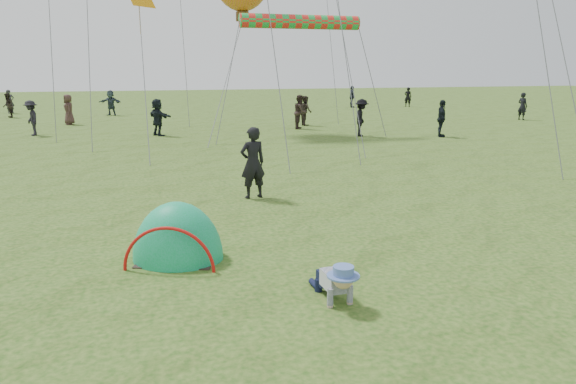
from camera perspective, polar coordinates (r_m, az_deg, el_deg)
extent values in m
plane|color=#19430F|center=(7.34, 10.81, -12.57)|extent=(140.00, 140.00, 0.00)
ellipsoid|color=#019B40|center=(9.13, -12.07, -7.23)|extent=(1.89, 1.72, 2.01)
imported|color=black|center=(12.81, -3.94, 3.25)|extent=(0.73, 0.55, 1.79)
imported|color=black|center=(44.29, 13.17, 10.24)|extent=(0.69, 0.64, 1.59)
imported|color=#2E2320|center=(27.56, 1.38, 8.89)|extent=(0.97, 1.07, 1.79)
imported|color=black|center=(42.57, 7.12, 10.46)|extent=(0.63, 1.08, 1.73)
imported|color=black|center=(27.63, -26.61, 7.36)|extent=(0.98, 1.24, 1.68)
imported|color=#3F2A27|center=(32.11, -23.19, 8.42)|extent=(0.74, 0.94, 1.71)
imported|color=#2C3942|center=(37.39, -19.09, 9.36)|extent=(1.64, 1.11, 1.70)
imported|color=#2D2C30|center=(41.82, -28.51, 8.82)|extent=(0.72, 0.67, 1.66)
imported|color=#2E2521|center=(29.24, 1.96, 9.02)|extent=(0.64, 0.81, 1.65)
imported|color=black|center=(25.36, 16.69, 7.83)|extent=(0.84, 1.09, 1.73)
imported|color=black|center=(24.75, 8.15, 8.17)|extent=(1.11, 1.31, 1.76)
imported|color=black|center=(25.53, -14.28, 8.06)|extent=(1.27, 1.67, 1.76)
imported|color=black|center=(35.45, 24.60, 8.66)|extent=(0.56, 0.70, 1.68)
imported|color=black|center=(38.24, -28.67, 8.43)|extent=(0.76, 0.88, 1.58)
cylinder|color=red|center=(24.84, 1.40, 18.38)|extent=(5.67, 0.64, 0.64)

